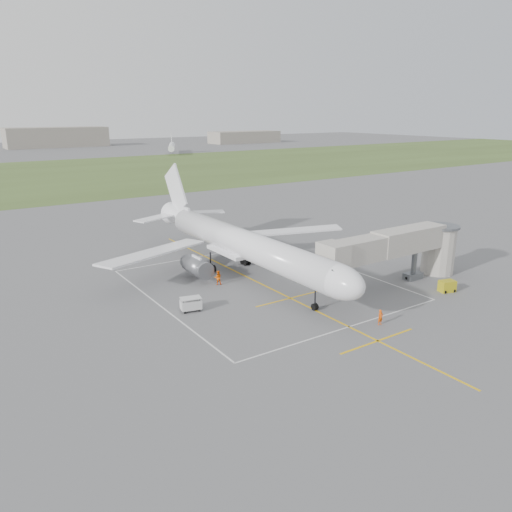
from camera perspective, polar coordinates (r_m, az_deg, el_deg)
ground at (r=68.04m, az=-1.21°, el=-2.33°), size 700.00×700.00×0.00m
grass_strip at (r=188.83m, az=-23.31°, el=8.35°), size 700.00×120.00×0.02m
apron_markings at (r=63.49m, az=1.63°, el=-3.71°), size 28.20×60.00×0.01m
airliner at (r=67.39m, az=-1.58°, el=1.38°), size 38.93×46.75×13.52m
jet_bridge at (r=67.10m, az=16.58°, el=0.95°), size 23.40×5.00×7.20m
gpu_unit at (r=66.54m, az=21.00°, el=-3.24°), size 2.18×1.77×1.44m
baggage_cart at (r=56.70m, az=-7.46°, el=-5.48°), size 2.53×1.84×1.59m
ramp_worker_nose at (r=54.33m, az=14.03°, el=-6.81°), size 0.66×0.48×1.67m
ramp_worker_wing at (r=64.70m, az=-4.37°, el=-2.48°), size 1.14×1.03×1.90m
distant_aircraft at (r=234.86m, az=-27.13°, el=10.08°), size 181.32×64.59×8.85m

